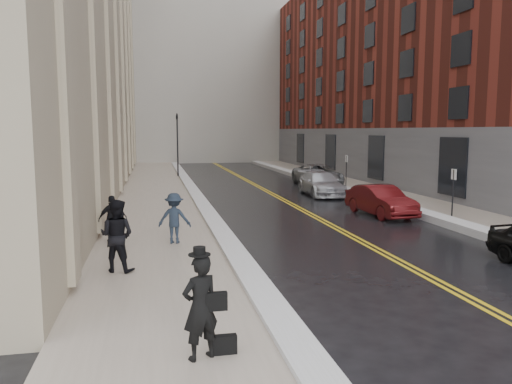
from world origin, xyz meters
name	(u,v)px	position (x,y,z in m)	size (l,w,h in m)	color
ground	(350,292)	(0.00, 0.00, 0.00)	(160.00, 160.00, 0.00)	black
sidewalk_left	(155,201)	(-4.50, 16.00, 0.07)	(4.00, 64.00, 0.15)	gray
sidewalk_right	(389,195)	(9.00, 16.00, 0.07)	(3.00, 64.00, 0.15)	gray
lane_stripe_a	(280,199)	(2.38, 16.00, 0.00)	(0.12, 64.00, 0.01)	gold
lane_stripe_b	(284,199)	(2.62, 16.00, 0.00)	(0.12, 64.00, 0.01)	gold
snow_ridge_left	(198,199)	(-2.20, 16.00, 0.13)	(0.70, 60.80, 0.26)	white
snow_ridge_right	(360,194)	(7.15, 16.00, 0.15)	(0.85, 60.80, 0.30)	white
building_right	(456,60)	(17.50, 23.00, 9.00)	(14.00, 50.00, 18.00)	maroon
tower_far_right	(273,11)	(14.00, 66.00, 22.00)	(22.00, 18.00, 44.00)	slate
traffic_signal	(177,140)	(-2.60, 30.00, 3.08)	(0.18, 0.15, 5.20)	black
parking_sign_near	(453,189)	(7.90, 8.00, 1.36)	(0.06, 0.35, 2.23)	black
parking_sign_far	(346,168)	(7.90, 20.00, 1.36)	(0.06, 0.35, 2.23)	black
car_maroon	(380,201)	(5.49, 9.85, 0.69)	(1.46, 4.19, 1.38)	#480C0E
car_silver_near	(321,184)	(5.20, 17.22, 0.70)	(1.96, 4.82, 1.40)	#B0B1B8
car_silver_far	(318,175)	(6.80, 22.55, 0.73)	(2.41, 5.23, 1.45)	gray
pedestrian_main	(200,307)	(-3.87, -3.13, 1.02)	(0.63, 0.41, 1.73)	black
pedestrian_a	(117,236)	(-5.54, 2.41, 1.11)	(0.93, 0.73, 1.92)	black
pedestrian_b	(174,218)	(-3.92, 5.47, 0.98)	(1.07, 0.62, 1.66)	#1A2330
pedestrian_c	(113,219)	(-5.91, 5.94, 0.94)	(0.92, 0.38, 1.57)	black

